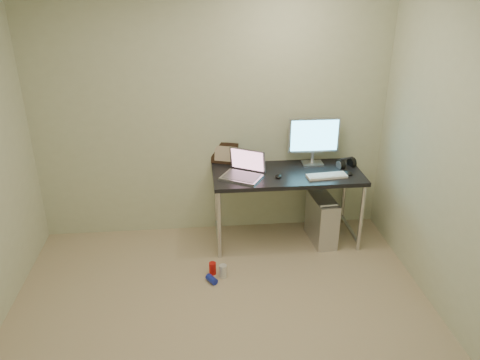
% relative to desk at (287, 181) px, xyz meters
% --- Properties ---
extents(floor, '(3.50, 3.50, 0.00)m').
position_rel_desk_xyz_m(floor, '(-0.71, -1.43, -0.66)').
color(floor, tan).
rests_on(floor, ground).
extents(wall_back, '(3.50, 0.02, 2.50)m').
position_rel_desk_xyz_m(wall_back, '(-0.71, 0.32, 0.59)').
color(wall_back, beige).
rests_on(wall_back, ground).
extents(desk, '(1.46, 0.64, 0.75)m').
position_rel_desk_xyz_m(desk, '(0.00, 0.00, 0.00)').
color(desk, black).
rests_on(desk, ground).
extents(tower_computer, '(0.24, 0.48, 0.51)m').
position_rel_desk_xyz_m(tower_computer, '(0.36, -0.06, -0.42)').
color(tower_computer, silver).
rests_on(tower_computer, ground).
extents(cable_a, '(0.01, 0.16, 0.69)m').
position_rel_desk_xyz_m(cable_a, '(0.31, 0.27, -0.26)').
color(cable_a, black).
rests_on(cable_a, ground).
extents(cable_b, '(0.02, 0.11, 0.71)m').
position_rel_desk_xyz_m(cable_b, '(0.40, 0.25, -0.28)').
color(cable_b, black).
rests_on(cable_b, ground).
extents(can_red, '(0.08, 0.08, 0.12)m').
position_rel_desk_xyz_m(can_red, '(-0.77, -0.54, -0.61)').
color(can_red, red).
rests_on(can_red, ground).
extents(can_white, '(0.07, 0.07, 0.12)m').
position_rel_desk_xyz_m(can_white, '(-0.68, -0.60, -0.60)').
color(can_white, silver).
rests_on(can_white, ground).
extents(can_blue, '(0.11, 0.13, 0.06)m').
position_rel_desk_xyz_m(can_blue, '(-0.79, -0.67, -0.63)').
color(can_blue, '#1826A8').
rests_on(can_blue, ground).
extents(laptop, '(0.46, 0.44, 0.25)m').
position_rel_desk_xyz_m(laptop, '(-0.43, -0.04, 0.14)').
color(laptop, silver).
rests_on(laptop, desk).
extents(monitor, '(0.52, 0.15, 0.49)m').
position_rel_desk_xyz_m(monitor, '(0.29, 0.20, 0.37)').
color(monitor, silver).
rests_on(monitor, desk).
extents(keyboard, '(0.39, 0.16, 0.02)m').
position_rel_desk_xyz_m(keyboard, '(0.35, -0.14, 0.10)').
color(keyboard, white).
rests_on(keyboard, desk).
extents(mouse_right, '(0.09, 0.13, 0.04)m').
position_rel_desk_xyz_m(mouse_right, '(0.58, -0.09, 0.11)').
color(mouse_right, black).
rests_on(mouse_right, desk).
extents(mouse_left, '(0.09, 0.11, 0.03)m').
position_rel_desk_xyz_m(mouse_left, '(-0.11, -0.10, 0.10)').
color(mouse_left, black).
rests_on(mouse_left, desk).
extents(headphones, '(0.20, 0.12, 0.12)m').
position_rel_desk_xyz_m(headphones, '(0.62, 0.09, 0.12)').
color(headphones, black).
rests_on(headphones, desk).
extents(picture_frame, '(0.29, 0.16, 0.22)m').
position_rel_desk_xyz_m(picture_frame, '(-0.59, 0.29, 0.20)').
color(picture_frame, black).
rests_on(picture_frame, desk).
extents(webcam, '(0.05, 0.04, 0.12)m').
position_rel_desk_xyz_m(webcam, '(-0.38, 0.27, 0.17)').
color(webcam, silver).
rests_on(webcam, desk).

